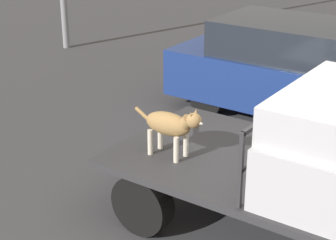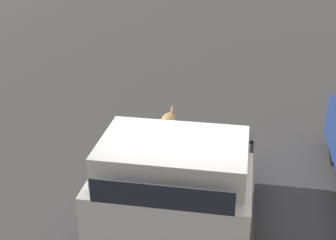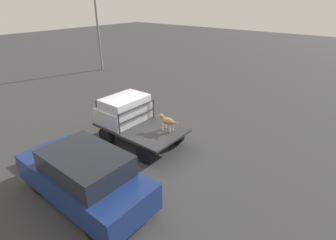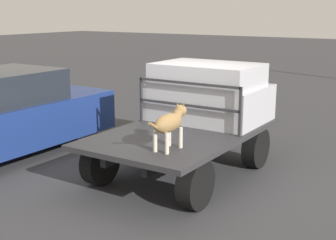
% 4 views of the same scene
% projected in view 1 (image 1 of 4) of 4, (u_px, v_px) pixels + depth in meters
% --- Properties ---
extents(ground_plane, '(80.00, 80.00, 0.00)m').
position_uv_depth(ground_plane, '(262.00, 225.00, 6.45)').
color(ground_plane, '#38383A').
extents(flatbed_truck, '(3.41, 2.05, 0.77)m').
position_uv_depth(flatbed_truck, '(265.00, 182.00, 6.23)').
color(flatbed_truck, black).
rests_on(flatbed_truck, ground).
extents(truck_headboard, '(0.04, 1.93, 0.78)m').
position_uv_depth(truck_headboard, '(284.00, 125.00, 5.86)').
color(truck_headboard, '#2D2D30').
rests_on(truck_headboard, flatbed_truck).
extents(dog, '(0.92, 0.26, 0.63)m').
position_uv_depth(dog, '(172.00, 125.00, 6.22)').
color(dog, beige).
rests_on(dog, flatbed_truck).
extents(parked_sedan, '(4.29, 1.77, 1.62)m').
position_uv_depth(parked_sedan, '(299.00, 71.00, 9.17)').
color(parked_sedan, black).
rests_on(parked_sedan, ground).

